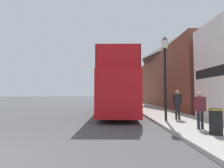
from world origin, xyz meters
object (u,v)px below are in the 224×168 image
at_px(pedestrian_second, 200,107).
at_px(pedestrian_third, 177,102).
at_px(tour_bus, 117,90).
at_px(lamp_post_nearest, 165,62).
at_px(lamp_post_second, 138,77).
at_px(lamp_post_third, 129,80).
at_px(parked_car_ahead_of_bus, 120,101).
at_px(litter_bin, 216,121).

xyz_separation_m(pedestrian_second, pedestrian_third, (0.12, 2.69, 0.06)).
distance_m(tour_bus, lamp_post_nearest, 5.38).
xyz_separation_m(lamp_post_second, lamp_post_third, (-0.03, 8.21, 0.37)).
bearing_deg(lamp_post_nearest, tour_bus, 118.14).
bearing_deg(pedestrian_second, parked_car_ahead_of_bus, 99.88).
bearing_deg(pedestrian_third, pedestrian_second, -92.49).
xyz_separation_m(tour_bus, lamp_post_nearest, (2.45, -4.57, 1.44)).
relative_size(tour_bus, lamp_post_second, 2.22).
xyz_separation_m(pedestrian_second, litter_bin, (0.05, -0.97, -0.43)).
xyz_separation_m(pedestrian_second, lamp_post_second, (-0.85, 10.41, 2.22)).
distance_m(tour_bus, parked_car_ahead_of_bus, 7.37).
distance_m(pedestrian_second, litter_bin, 1.06).
relative_size(tour_bus, lamp_post_third, 1.96).
relative_size(pedestrian_second, litter_bin, 1.65).
bearing_deg(pedestrian_third, lamp_post_nearest, -149.68).
distance_m(tour_bus, pedestrian_second, 7.53).
bearing_deg(tour_bus, pedestrian_second, -63.17).
bearing_deg(parked_car_ahead_of_bus, lamp_post_nearest, -78.48).
bearing_deg(lamp_post_second, tour_bus, -122.57).
relative_size(pedestrian_third, litter_bin, 1.76).
distance_m(tour_bus, lamp_post_third, 12.19).
bearing_deg(pedestrian_third, lamp_post_third, 93.58).
distance_m(lamp_post_third, litter_bin, 19.85).
xyz_separation_m(parked_car_ahead_of_bus, lamp_post_third, (1.56, 4.61, 2.95)).
distance_m(lamp_post_nearest, litter_bin, 4.24).
distance_m(pedestrian_second, lamp_post_second, 10.68).
relative_size(parked_car_ahead_of_bus, lamp_post_third, 0.89).
xyz_separation_m(tour_bus, pedestrian_third, (3.29, -4.08, -0.77)).
height_order(parked_car_ahead_of_bus, lamp_post_third, lamp_post_third).
height_order(pedestrian_second, lamp_post_third, lamp_post_third).
height_order(parked_car_ahead_of_bus, litter_bin, parked_car_ahead_of_bus).
bearing_deg(lamp_post_nearest, lamp_post_third, 90.54).
bearing_deg(pedestrian_second, tour_bus, 115.08).
distance_m(parked_car_ahead_of_bus, lamp_post_third, 5.70).
relative_size(lamp_post_nearest, lamp_post_third, 0.90).
height_order(tour_bus, pedestrian_third, tour_bus).
relative_size(lamp_post_third, litter_bin, 5.49).
relative_size(pedestrian_third, lamp_post_nearest, 0.36).
bearing_deg(tour_bus, parked_car_ahead_of_bus, 85.97).
bearing_deg(pedestrian_third, tour_bus, 128.84).
relative_size(pedestrian_second, lamp_post_second, 0.34).
distance_m(tour_bus, pedestrian_third, 5.30).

